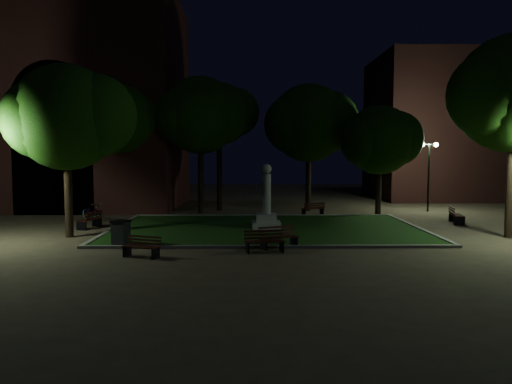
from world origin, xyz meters
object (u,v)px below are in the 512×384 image
monument (266,210)px  bench_near_left (278,238)px  bench_left_side (90,220)px  bench_right_side (456,216)px  bench_near_right (264,242)px  bicycle (92,212)px  bench_far_side (313,209)px  bench_west_near (142,247)px  trash_bin (121,233)px

monument → bench_near_left: 5.09m
monument → bench_left_side: monument is taller
bench_right_side → bench_near_right: bearing=138.4°
bench_near_left → bicycle: (-10.17, 8.55, 0.09)m
monument → bench_near_left: size_ratio=1.92×
bench_far_side → bench_west_near: bearing=39.4°
bench_far_side → trash_bin: bearing=30.5°
bench_left_side → bench_right_side: 19.41m
bench_far_side → trash_bin: 14.02m
bench_near_right → bench_left_side: bench_left_side is taller
bench_near_left → bicycle: size_ratio=0.88×
bench_near_left → bench_far_side: (2.79, 10.90, -0.04)m
bench_west_near → bench_far_side: bench_far_side is taller
bench_near_left → trash_bin: trash_bin is taller
monument → bench_near_right: 5.94m
monument → bench_near_left: bearing=-86.5°
monument → bench_left_side: (-8.95, 0.38, -0.55)m
bench_near_left → bench_west_near: 5.38m
monument → trash_bin: bearing=-142.0°
monument → bench_left_side: 8.97m
monument → bench_left_side: size_ratio=1.91×
bench_near_right → bench_left_side: (-8.67, 6.29, 0.01)m
trash_bin → bench_right_side: bearing=22.3°
bench_left_side → trash_bin: size_ratio=1.53×
bench_near_left → bench_left_side: (-9.26, 5.43, 0.00)m
trash_bin → bench_far_side: bearing=49.1°
bench_near_left → bench_right_side: bench_right_side is taller
bench_west_near → trash_bin: trash_bin is taller
bench_west_near → bicycle: bearing=137.8°
trash_bin → bicycle: (-3.79, 8.24, -0.06)m
bench_far_side → bench_right_side: bearing=133.6°
bench_right_side → bicycle: bicycle is taller
trash_bin → monument: bearing=38.0°
bench_near_right → bicycle: 13.43m
bench_right_side → bench_left_side: bearing=106.7°
bench_near_left → bicycle: 13.29m
bench_left_side → monument: bearing=102.5°
bench_west_near → bench_near_left: bearing=40.2°
bench_left_side → bench_far_side: bearing=129.4°
bench_left_side → bench_right_side: bench_right_side is taller
bench_right_side → bench_far_side: bench_right_side is taller
monument → bicycle: bearing=160.4°
bench_near_left → bench_far_side: 11.25m
monument → bench_west_near: (-4.79, -6.77, -0.59)m
monument → bicycle: monument is taller
trash_bin → bench_left_side: bearing=119.3°
bench_near_right → bench_far_side: (3.38, 11.76, -0.03)m
bench_near_right → bench_west_near: size_ratio=1.08×
bench_far_side → bench_near_right: bearing=55.3°
bench_near_left → bench_far_side: size_ratio=1.11×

